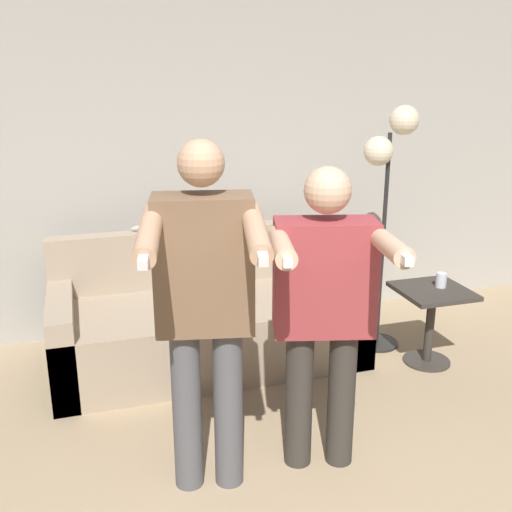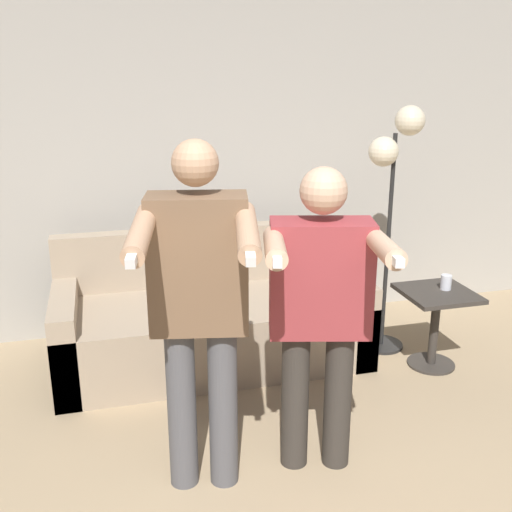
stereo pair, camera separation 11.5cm
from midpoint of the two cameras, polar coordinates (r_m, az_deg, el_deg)
The scene contains 8 objects.
wall_back at distance 4.60m, azimuth -3.82°, elevation 8.96°, with size 10.00×0.05×2.60m.
couch at distance 4.23m, azimuth -3.47°, elevation -6.20°, with size 2.10×0.91×0.88m.
person_left at distance 2.71m, azimuth -4.23°, elevation -4.20°, with size 0.60×0.75×1.70m.
person_right at distance 2.89m, azimuth 7.28°, elevation -4.42°, with size 0.66×0.77×1.56m.
cat at distance 4.31m, azimuth -6.84°, elevation 3.42°, with size 0.47×0.14×0.16m.
floor_lamp at distance 4.23m, azimuth 13.81°, elevation 8.22°, with size 0.38×0.32×1.74m.
side_table at distance 4.27m, azimuth 17.50°, elevation -5.16°, with size 0.46×0.46×0.55m.
cup at distance 4.25m, azimuth 18.39°, elevation -2.39°, with size 0.07×0.07×0.10m.
Camera 2 is at (-0.81, -1.41, 1.98)m, focal length 42.00 mm.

